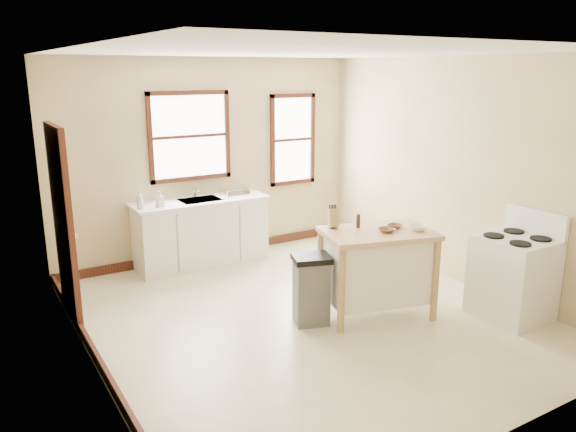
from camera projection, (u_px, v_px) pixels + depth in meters
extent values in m
plane|color=beige|center=(306.00, 316.00, 6.18)|extent=(5.00, 5.00, 0.00)
plane|color=white|center=(309.00, 52.00, 5.48)|extent=(5.00, 5.00, 0.00)
cube|color=beige|center=(210.00, 160.00, 7.90)|extent=(4.50, 0.04, 2.80)
cube|color=beige|center=(83.00, 221.00, 4.70)|extent=(0.04, 5.00, 2.80)
cube|color=beige|center=(459.00, 172.00, 6.96)|extent=(0.04, 5.00, 2.80)
cube|color=#36140E|center=(63.00, 225.00, 5.88)|extent=(0.06, 0.90, 2.10)
cube|color=#36140E|center=(214.00, 251.00, 8.21)|extent=(4.50, 0.04, 0.12)
cube|color=#36140E|center=(100.00, 364.00, 5.05)|extent=(0.04, 5.00, 0.12)
cylinder|color=silver|center=(195.00, 189.00, 7.74)|extent=(0.03, 0.03, 0.22)
imported|color=#B2B2B2|center=(140.00, 200.00, 7.09)|extent=(0.10, 0.10, 0.24)
imported|color=#B2B2B2|center=(160.00, 199.00, 7.21)|extent=(0.11, 0.11, 0.20)
cylinder|color=#3B1F10|center=(358.00, 221.00, 6.10)|extent=(0.06, 0.06, 0.15)
imported|color=brown|center=(387.00, 230.00, 5.95)|extent=(0.18, 0.18, 0.04)
imported|color=brown|center=(395.00, 226.00, 6.10)|extent=(0.20, 0.20, 0.04)
imported|color=white|center=(418.00, 228.00, 6.00)|extent=(0.24, 0.24, 0.05)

